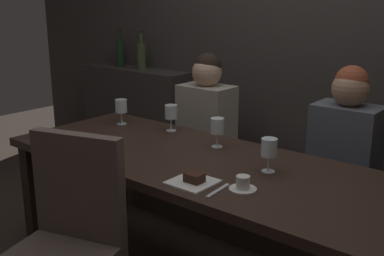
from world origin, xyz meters
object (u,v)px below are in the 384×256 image
at_px(wine_glass_center_front, 269,148).
at_px(wine_glass_center_back, 121,107).
at_px(wine_glass_far_left, 217,127).
at_px(wine_bottle_pale_label, 142,55).
at_px(dessert_plate, 193,181).
at_px(diner_bearded, 346,135).
at_px(dining_table, 199,175).
at_px(wine_bottle_dark_red, 120,53).
at_px(banquette_bench, 266,206).
at_px(chair_near_side, 66,235).
at_px(fork_on_table, 218,191).
at_px(wine_glass_far_right, 171,113).
at_px(espresso_cup, 243,184).
at_px(diner_redhead, 207,110).

relative_size(wine_glass_center_front, wine_glass_center_back, 1.00).
bearing_deg(wine_glass_far_left, wine_bottle_pale_label, 150.05).
relative_size(wine_bottle_pale_label, dessert_plate, 1.72).
relative_size(diner_bearded, wine_glass_far_left, 4.50).
relative_size(dining_table, wine_bottle_dark_red, 6.75).
height_order(banquette_bench, wine_bottle_dark_red, wine_bottle_dark_red).
bearing_deg(chair_near_side, dessert_plate, 53.08).
distance_m(dessert_plate, fork_on_table, 0.14).
bearing_deg(dining_table, wine_bottle_pale_label, 144.70).
bearing_deg(wine_glass_far_right, dining_table, -33.03).
bearing_deg(fork_on_table, espresso_cup, 42.21).
relative_size(chair_near_side, wine_glass_center_back, 5.98).
distance_m(wine_glass_far_left, dessert_plate, 0.56).
distance_m(banquette_bench, wine_glass_center_back, 1.14).
xyz_separation_m(wine_bottle_dark_red, wine_glass_center_back, (0.90, -0.82, -0.22)).
relative_size(wine_bottle_dark_red, espresso_cup, 2.72).
bearing_deg(dining_table, dessert_plate, -56.29).
bearing_deg(wine_glass_far_left, diner_redhead, 132.89).
relative_size(banquette_bench, wine_glass_far_right, 15.24).
xyz_separation_m(chair_near_side, wine_glass_far_right, (-0.31, 1.03, 0.30)).
height_order(wine_bottle_pale_label, wine_glass_far_left, wine_bottle_pale_label).
height_order(banquette_bench, wine_bottle_pale_label, wine_bottle_pale_label).
bearing_deg(chair_near_side, banquette_bench, 83.90).
distance_m(wine_bottle_pale_label, wine_glass_far_left, 1.62).
height_order(diner_bearded, wine_bottle_dark_red, wine_bottle_dark_red).
bearing_deg(diner_redhead, banquette_bench, 2.07).
xyz_separation_m(banquette_bench, dessert_plate, (0.18, -0.98, 0.53)).
bearing_deg(diner_bearded, wine_glass_far_right, -157.55).
height_order(diner_redhead, wine_bottle_pale_label, wine_bottle_pale_label).
xyz_separation_m(wine_bottle_dark_red, fork_on_table, (2.05, -1.32, -0.33)).
height_order(wine_glass_center_front, wine_glass_far_right, same).
bearing_deg(diner_bearded, diner_redhead, -179.16).
distance_m(diner_bearded, espresso_cup, 0.90).
bearing_deg(wine_bottle_pale_label, wine_glass_far_left, -29.95).
height_order(wine_bottle_dark_red, wine_glass_center_back, wine_bottle_dark_red).
bearing_deg(wine_glass_far_right, banquette_bench, 40.45).
xyz_separation_m(diner_redhead, wine_glass_far_right, (0.02, -0.38, 0.06)).
bearing_deg(espresso_cup, dining_table, 153.38).
relative_size(diner_redhead, diner_bearded, 1.00).
xyz_separation_m(wine_bottle_dark_red, wine_bottle_pale_label, (0.29, -0.02, 0.00)).
bearing_deg(chair_near_side, wine_glass_center_front, 56.70).
height_order(wine_bottle_pale_label, dessert_plate, wine_bottle_pale_label).
xyz_separation_m(diner_redhead, wine_glass_center_front, (0.85, -0.62, 0.06)).
bearing_deg(dining_table, diner_redhead, 125.20).
distance_m(wine_bottle_dark_red, wine_bottle_pale_label, 0.29).
bearing_deg(wine_bottle_dark_red, wine_glass_far_right, -30.29).
relative_size(wine_glass_center_back, espresso_cup, 1.37).
relative_size(diner_redhead, wine_glass_far_left, 4.50).
height_order(dining_table, banquette_bench, dining_table).
bearing_deg(wine_glass_far_right, wine_glass_far_left, -11.44).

